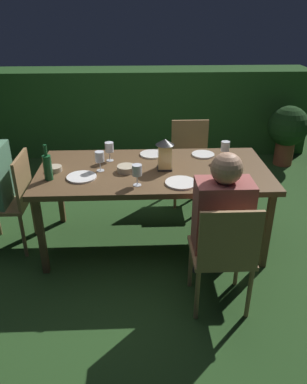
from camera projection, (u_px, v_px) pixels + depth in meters
The scene contains 21 objects.
ground_plane at pixel (154, 241), 3.51m from camera, with size 16.00×16.00×0.00m, color #26471E.
dining_table at pixel (154, 174), 3.20m from camera, with size 1.94×0.95×0.74m.
chair_side_right_b at pixel (190, 158), 4.08m from camera, with size 0.42×0.40×0.87m.
chair_side_left_b at pixel (224, 252), 2.54m from camera, with size 0.42×0.40×0.87m.
person_in_rust at pixel (220, 218), 2.64m from camera, with size 0.38×0.47×1.15m.
chair_head_near at pixel (12, 198), 3.24m from camera, with size 0.40×0.42×0.87m.
lantern_centerpiece at pixel (165, 153), 3.11m from camera, with size 0.15×0.15×0.27m.
green_bottle_on_table at pixel (48, 167), 2.94m from camera, with size 0.07×0.07×0.29m.
wine_glass_a at pixel (100, 158), 3.09m from camera, with size 0.08×0.08×0.17m.
wine_glass_b at pixel (226, 173), 2.81m from camera, with size 0.08×0.08×0.17m.
wine_glass_c at pixel (109, 148), 3.29m from camera, with size 0.08×0.08×0.17m.
wine_glass_d at pixel (137, 171), 2.84m from camera, with size 0.08×0.08×0.17m.
wine_glass_e at pixel (225, 147), 3.31m from camera, with size 0.08×0.08×0.17m.
plate_a at pixel (152, 154), 3.46m from camera, with size 0.22×0.22×0.01m, color silver.
plate_b at pixel (203, 154), 3.46m from camera, with size 0.21×0.21×0.01m, color white.
plate_c at pixel (82, 177), 3.01m from camera, with size 0.24×0.24×0.01m, color white.
plate_d at pixel (181, 183), 2.91m from camera, with size 0.25×0.25×0.01m, color white.
bowl_olives at pixel (126, 168), 3.12m from camera, with size 0.15×0.15×0.05m.
bowl_bread at pixel (55, 169), 3.13m from camera, with size 0.12×0.12×0.04m.
hedge_backdrop at pixel (146, 111), 5.45m from camera, with size 4.56×0.61×1.17m, color #234C1E.
potted_plant_by_hedge at pixel (288, 129), 4.96m from camera, with size 0.53×0.53×0.80m.
Camera 1 is at (-0.12, -2.92, 1.99)m, focal length 35.22 mm.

